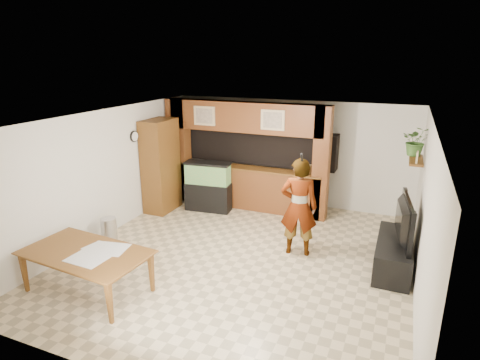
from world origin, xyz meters
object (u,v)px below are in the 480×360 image
at_px(aquarium, 208,187).
at_px(television, 398,220).
at_px(person, 299,207).
at_px(pantry_cabinet, 161,166).
at_px(dining_table, 86,273).

bearing_deg(aquarium, television, -22.18).
bearing_deg(television, person, 86.22).
bearing_deg(pantry_cabinet, aquarium, 19.71).
xyz_separation_m(pantry_cabinet, television, (5.35, -0.88, -0.18)).
xyz_separation_m(aquarium, television, (4.29, -1.26, 0.33)).
bearing_deg(pantry_cabinet, television, -9.31).
bearing_deg(dining_table, pantry_cabinet, 108.36).
height_order(television, dining_table, television).
bearing_deg(dining_table, television, 35.35).
distance_m(pantry_cabinet, television, 5.42).
bearing_deg(dining_table, aquarium, 91.88).
height_order(pantry_cabinet, dining_table, pantry_cabinet).
relative_size(aquarium, television, 0.90).
bearing_deg(person, aquarium, -38.50).
bearing_deg(person, pantry_cabinet, -25.76).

